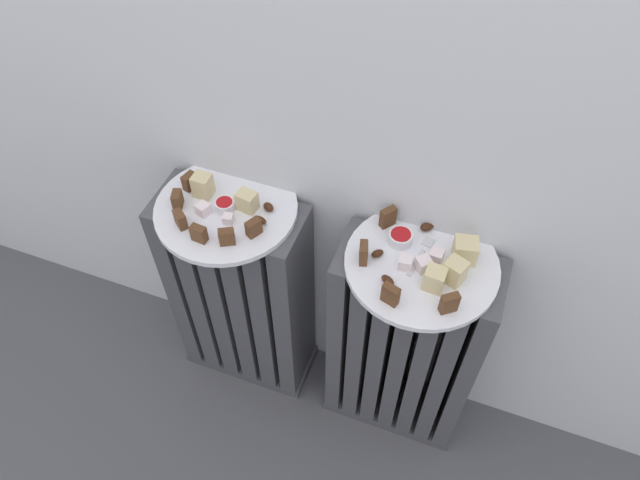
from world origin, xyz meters
TOP-DOWN VIEW (x-y plane):
  - ground_plane at (0.00, 0.00)m, footprint 6.00×6.00m
  - radiator_left at (-0.20, 0.28)m, footprint 0.33×0.15m
  - radiator_right at (0.20, 0.28)m, footprint 0.33×0.15m
  - plate_left at (-0.20, 0.28)m, footprint 0.29×0.29m
  - plate_right at (0.20, 0.28)m, footprint 0.29×0.29m
  - dark_cake_slice_left_0 at (-0.29, 0.30)m, footprint 0.02×0.03m
  - dark_cake_slice_left_1 at (-0.29, 0.25)m, footprint 0.03×0.03m
  - dark_cake_slice_left_2 at (-0.26, 0.21)m, footprint 0.03×0.03m
  - dark_cake_slice_left_3 at (-0.21, 0.19)m, footprint 0.03×0.02m
  - dark_cake_slice_left_4 at (-0.16, 0.20)m, footprint 0.03×0.03m
  - dark_cake_slice_left_5 at (-0.12, 0.24)m, footprint 0.03×0.03m
  - marble_cake_slice_left_0 at (-0.26, 0.30)m, footprint 0.04×0.03m
  - marble_cake_slice_left_1 at (-0.16, 0.29)m, footprint 0.04×0.04m
  - turkish_delight_left_0 at (-0.24, 0.25)m, footprint 0.03×0.03m
  - turkish_delight_left_1 at (-0.18, 0.25)m, footprint 0.02×0.02m
  - medjool_date_left_0 at (-0.12, 0.27)m, footprint 0.03×0.02m
  - medjool_date_left_1 at (-0.12, 0.30)m, footprint 0.03×0.03m
  - jam_bowl_left at (-0.20, 0.27)m, footprint 0.04×0.04m
  - dark_cake_slice_right_0 at (0.12, 0.35)m, footprint 0.03×0.03m
  - dark_cake_slice_right_1 at (0.10, 0.25)m, footprint 0.02×0.03m
  - dark_cake_slice_right_2 at (0.17, 0.18)m, footprint 0.03×0.02m
  - dark_cake_slice_right_3 at (0.27, 0.19)m, footprint 0.03×0.03m
  - marble_cake_slice_right_0 at (0.23, 0.23)m, footprint 0.04×0.04m
  - marble_cake_slice_right_1 at (0.26, 0.26)m, footprint 0.05×0.04m
  - marble_cake_slice_right_2 at (0.27, 0.32)m, footprint 0.05×0.05m
  - turkish_delight_right_0 at (0.22, 0.29)m, footprint 0.03×0.03m
  - turkish_delight_right_1 at (0.21, 0.27)m, footprint 0.04×0.04m
  - turkish_delight_right_2 at (0.17, 0.26)m, footprint 0.03×0.03m
  - medjool_date_right_0 at (0.19, 0.36)m, footprint 0.03×0.03m
  - medjool_date_right_1 at (0.12, 0.27)m, footprint 0.03×0.03m
  - medjool_date_right_2 at (0.16, 0.21)m, footprint 0.03×0.03m
  - jam_bowl_right at (0.15, 0.31)m, footprint 0.05×0.05m
  - fork at (0.20, 0.30)m, footprint 0.03×0.10m

SIDE VIEW (x-z plane):
  - ground_plane at x=0.00m, z-range 0.00..0.00m
  - radiator_left at x=-0.20m, z-range 0.00..0.61m
  - radiator_right at x=0.20m, z-range 0.00..0.61m
  - plate_left at x=-0.20m, z-range 0.61..0.62m
  - plate_right at x=0.20m, z-range 0.61..0.62m
  - fork at x=0.20m, z-range 0.62..0.63m
  - medjool_date_left_0 at x=-0.12m, z-range 0.62..0.64m
  - medjool_date_right_1 at x=0.12m, z-range 0.62..0.64m
  - medjool_date_left_1 at x=-0.12m, z-range 0.62..0.64m
  - medjool_date_right_0 at x=0.19m, z-range 0.62..0.64m
  - medjool_date_right_2 at x=0.16m, z-range 0.62..0.64m
  - turkish_delight_left_1 at x=-0.18m, z-range 0.62..0.64m
  - jam_bowl_left at x=-0.20m, z-range 0.62..0.65m
  - turkish_delight_left_0 at x=-0.24m, z-range 0.62..0.65m
  - turkish_delight_right_0 at x=0.22m, z-range 0.62..0.65m
  - turkish_delight_right_2 at x=0.17m, z-range 0.62..0.65m
  - jam_bowl_right at x=0.15m, z-range 0.62..0.65m
  - turkish_delight_right_1 at x=0.21m, z-range 0.62..0.65m
  - dark_cake_slice_left_0 at x=-0.29m, z-range 0.62..0.66m
  - dark_cake_slice_left_1 at x=-0.29m, z-range 0.62..0.66m
  - dark_cake_slice_left_2 at x=-0.26m, z-range 0.62..0.66m
  - dark_cake_slice_left_3 at x=-0.21m, z-range 0.62..0.66m
  - dark_cake_slice_left_4 at x=-0.16m, z-range 0.62..0.66m
  - dark_cake_slice_left_5 at x=-0.12m, z-range 0.62..0.66m
  - marble_cake_slice_left_1 at x=-0.16m, z-range 0.62..0.67m
  - dark_cake_slice_right_0 at x=0.12m, z-range 0.62..0.67m
  - dark_cake_slice_right_1 at x=0.10m, z-range 0.62..0.67m
  - dark_cake_slice_right_2 at x=0.17m, z-range 0.62..0.67m
  - dark_cake_slice_right_3 at x=0.27m, z-range 0.62..0.67m
  - marble_cake_slice_right_0 at x=0.23m, z-range 0.62..0.67m
  - marble_cake_slice_right_2 at x=0.27m, z-range 0.62..0.67m
  - marble_cake_slice_right_1 at x=0.26m, z-range 0.62..0.67m
  - marble_cake_slice_left_0 at x=-0.26m, z-range 0.62..0.67m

